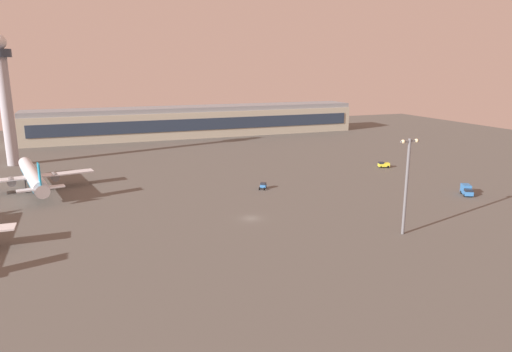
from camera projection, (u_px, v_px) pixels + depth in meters
The scene contains 8 objects.
ground_plane at pixel (251, 218), 117.34m from camera, with size 416.00×416.00×0.00m, color #56544F.
terminal_building at pixel (199, 121), 255.79m from camera, with size 179.95×22.40×16.40m.
control_tower at pixel (5, 93), 174.26m from camera, with size 8.00×8.00×49.48m.
airplane_mid_apron at pixel (33, 176), 143.34m from camera, with size 36.02×46.03×11.87m.
baggage_tractor at pixel (384, 165), 175.97m from camera, with size 4.54×3.12×2.25m.
catering_truck at pixel (467, 190), 138.24m from camera, with size 4.79×6.08×3.05m.
pushback_tug at pixel (263, 186), 145.37m from camera, with size 3.25×3.55×2.05m.
apron_light_central at pixel (407, 180), 103.51m from camera, with size 4.80×0.90×22.30m.
Camera 1 is at (-38.19, -104.90, 37.76)m, focal length 32.27 mm.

